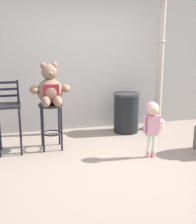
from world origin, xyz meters
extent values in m
plane|color=gray|center=(0.00, 0.00, 0.00)|extent=(24.00, 24.00, 0.00)
cube|color=#A9A6A2|center=(0.00, 2.12, 1.55)|extent=(6.68, 0.30, 3.09)
cylinder|color=black|center=(-0.80, 0.98, 0.74)|extent=(0.39, 0.39, 0.04)
cylinder|color=black|center=(-0.94, 0.83, 0.36)|extent=(0.03, 0.03, 0.72)
cylinder|color=black|center=(-0.65, 0.83, 0.36)|extent=(0.03, 0.03, 0.72)
cylinder|color=black|center=(-0.94, 1.12, 0.36)|extent=(0.03, 0.03, 0.72)
cylinder|color=black|center=(-0.65, 1.12, 0.36)|extent=(0.03, 0.03, 0.72)
torus|color=black|center=(-0.80, 0.98, 0.27)|extent=(0.31, 0.31, 0.02)
sphere|color=#836250|center=(-0.80, 0.98, 0.96)|extent=(0.41, 0.41, 0.41)
cube|color=maroon|center=(-0.80, 0.81, 0.97)|extent=(0.25, 0.03, 0.25)
sphere|color=#836250|center=(-0.80, 0.98, 1.27)|extent=(0.25, 0.25, 0.25)
ellipsoid|color=olive|center=(-0.80, 0.87, 1.26)|extent=(0.10, 0.08, 0.07)
sphere|color=black|center=(-0.80, 0.85, 1.26)|extent=(0.03, 0.03, 0.03)
sphere|color=#836250|center=(-0.88, 0.98, 1.37)|extent=(0.10, 0.10, 0.10)
sphere|color=#836250|center=(-0.71, 0.98, 1.37)|extent=(0.10, 0.10, 0.10)
ellipsoid|color=#836250|center=(-1.04, 0.95, 1.00)|extent=(0.14, 0.23, 0.13)
ellipsoid|color=#836250|center=(-0.55, 0.95, 1.00)|extent=(0.14, 0.23, 0.13)
ellipsoid|color=#836250|center=(-0.89, 0.79, 0.84)|extent=(0.14, 0.35, 0.16)
ellipsoid|color=#836250|center=(-0.70, 0.79, 0.84)|extent=(0.14, 0.35, 0.16)
cylinder|color=#D79DA1|center=(0.59, 0.22, 0.05)|extent=(0.07, 0.07, 0.10)
cylinder|color=silver|center=(0.59, 0.22, 0.23)|extent=(0.05, 0.05, 0.26)
cylinder|color=#D79DA1|center=(0.68, 0.22, 0.05)|extent=(0.07, 0.07, 0.10)
cylinder|color=silver|center=(0.68, 0.22, 0.23)|extent=(0.05, 0.05, 0.26)
cube|color=pink|center=(0.64, 0.22, 0.51)|extent=(0.18, 0.10, 0.31)
cylinder|color=pink|center=(0.52, 0.22, 0.53)|extent=(0.04, 0.04, 0.26)
cylinder|color=pink|center=(0.75, 0.22, 0.53)|extent=(0.04, 0.04, 0.26)
sphere|color=#D8B293|center=(0.64, 0.22, 0.76)|extent=(0.19, 0.19, 0.19)
sphere|color=#CA8DA7|center=(0.64, 0.24, 0.77)|extent=(0.20, 0.20, 0.20)
cylinder|color=black|center=(0.70, 1.52, 0.36)|extent=(0.47, 0.47, 0.72)
cylinder|color=#2D2D33|center=(0.70, 1.52, 0.74)|extent=(0.50, 0.50, 0.05)
cylinder|color=#B7A199|center=(1.38, 1.54, 0.09)|extent=(0.29, 0.29, 0.18)
cylinder|color=#B3A296|center=(1.38, 1.54, 1.58)|extent=(0.12, 0.12, 2.79)
torus|color=#ADA89E|center=(1.38, 1.54, 1.72)|extent=(0.17, 0.17, 0.04)
cube|color=black|center=(-1.45, 0.95, 0.77)|extent=(0.38, 0.38, 0.03)
cylinder|color=black|center=(-1.29, 0.79, 0.38)|extent=(0.03, 0.03, 0.76)
cylinder|color=black|center=(-1.29, 1.12, 0.38)|extent=(0.03, 0.03, 0.76)
cylinder|color=black|center=(-1.29, 1.12, 0.97)|extent=(0.03, 0.03, 0.35)
cube|color=black|center=(-1.45, 1.12, 0.90)|extent=(0.32, 0.02, 0.04)
cube|color=black|center=(-1.45, 1.12, 1.00)|extent=(0.32, 0.02, 0.04)
cube|color=black|center=(-1.45, 1.12, 1.11)|extent=(0.32, 0.02, 0.04)
camera|label=1|loc=(-1.26, -3.78, 1.81)|focal=48.28mm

